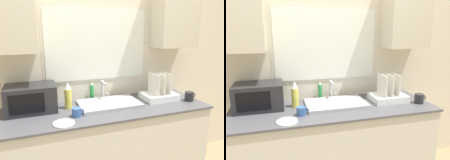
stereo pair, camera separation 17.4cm
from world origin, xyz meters
TOP-DOWN VIEW (x-y plane):
  - countertop at (0.00, 0.33)m, footprint 1.99×0.70m
  - wall_back at (0.00, 0.66)m, footprint 6.00×0.38m
  - sink_basin at (0.03, 0.39)m, footprint 0.60×0.38m
  - faucet at (0.03, 0.59)m, footprint 0.08×0.16m
  - microwave at (-0.71, 0.48)m, footprint 0.45×0.31m
  - dish_rack at (0.60, 0.37)m, footprint 0.37×0.27m
  - spray_bottle at (-0.37, 0.44)m, footprint 0.07×0.07m
  - soap_bottle at (-0.08, 0.63)m, footprint 0.04×0.04m
  - mug_near_sink at (-0.34, 0.21)m, footprint 0.11×0.08m
  - mug_by_rack at (0.88, 0.21)m, footprint 0.13×0.09m
  - small_plate at (-0.47, 0.09)m, footprint 0.18×0.18m

SIDE VIEW (x-z plane):
  - countertop at x=0.00m, z-range 0.00..0.91m
  - small_plate at x=-0.47m, z-range 0.91..0.93m
  - sink_basin at x=0.03m, z-range 0.91..0.94m
  - mug_near_sink at x=-0.34m, z-range 0.91..0.99m
  - mug_by_rack at x=0.88m, z-range 0.91..1.01m
  - dish_rack at x=0.60m, z-range 0.83..1.12m
  - soap_bottle at x=-0.08m, z-range 0.91..1.09m
  - faucet at x=0.03m, z-range 0.93..1.14m
  - spray_bottle at x=-0.37m, z-range 0.91..1.17m
  - microwave at x=-0.71m, z-range 0.91..1.16m
  - wall_back at x=0.00m, z-range 0.11..2.71m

